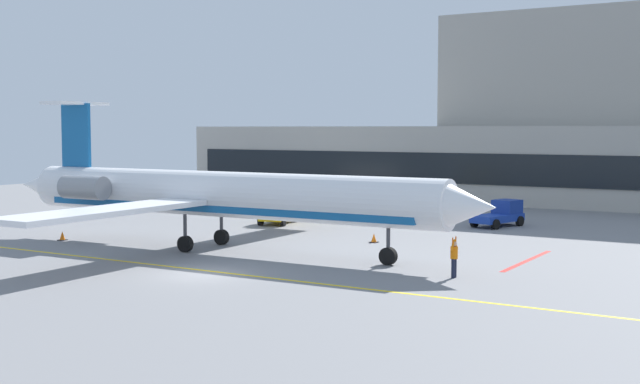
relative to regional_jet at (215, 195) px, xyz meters
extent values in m
cube|color=slate|center=(4.50, -6.60, -3.17)|extent=(120.00, 120.00, 0.10)
cube|color=yellow|center=(4.50, -5.80, -3.12)|extent=(108.00, 0.24, 0.01)
cube|color=red|center=(16.40, 5.20, -3.12)|extent=(0.30, 8.00, 0.01)
cube|color=#ADA89E|center=(10.30, 41.39, 0.40)|extent=(78.84, 15.98, 7.04)
cube|color=black|center=(10.30, 33.35, 0.12)|extent=(75.68, 0.12, 2.77)
cylinder|color=white|center=(0.55, 0.01, 0.04)|extent=(27.10, 3.16, 2.56)
cube|color=#145999|center=(0.55, 0.01, -0.66)|extent=(24.39, 2.85, 0.46)
cone|color=white|center=(14.97, 0.33, 0.04)|extent=(2.87, 2.57, 2.51)
cone|color=white|center=(-14.12, -0.31, 0.04)|extent=(3.38, 2.25, 2.18)
cube|color=white|center=(-1.19, 7.40, -0.34)|extent=(3.19, 12.35, 0.28)
cube|color=white|center=(-0.86, -7.44, -0.34)|extent=(3.19, 12.35, 0.28)
cylinder|color=gray|center=(-8.15, 1.84, 0.23)|extent=(3.11, 1.48, 1.41)
cylinder|color=gray|center=(-8.06, -2.20, 0.23)|extent=(3.11, 1.48, 1.41)
cube|color=#145999|center=(-10.80, -0.24, 3.30)|extent=(2.31, 0.29, 3.96)
cube|color=white|center=(-10.80, -0.24, 5.29)|extent=(1.88, 4.14, 0.20)
cylinder|color=#3F3F44|center=(10.83, 0.24, -1.73)|extent=(0.20, 0.20, 1.43)
cylinder|color=black|center=(10.83, 0.24, -2.67)|extent=(0.91, 0.37, 0.90)
cylinder|color=#3F3F44|center=(-0.83, 1.65, -1.73)|extent=(0.20, 0.20, 1.43)
cylinder|color=black|center=(-0.83, 1.65, -2.67)|extent=(0.91, 0.37, 0.90)
cylinder|color=#3F3F44|center=(-0.76, -1.68, -1.73)|extent=(0.20, 0.20, 1.43)
cylinder|color=black|center=(-0.76, -1.68, -2.67)|extent=(0.91, 0.37, 0.90)
cube|color=#E5B20C|center=(-4.03, 12.29, -2.43)|extent=(2.64, 4.20, 0.68)
cube|color=#C3970A|center=(-4.32, 13.34, -1.42)|extent=(1.86, 1.90, 1.33)
cylinder|color=black|center=(-5.20, 13.39, -2.77)|extent=(0.46, 0.75, 0.70)
cylinder|color=black|center=(-3.59, 13.83, -2.77)|extent=(0.46, 0.75, 0.70)
cylinder|color=black|center=(-4.48, 10.75, -2.77)|extent=(0.46, 0.75, 0.70)
cylinder|color=black|center=(-2.87, 11.19, -2.77)|extent=(0.46, 0.75, 0.70)
cube|color=#19389E|center=(10.04, 18.80, -2.51)|extent=(2.80, 4.51, 0.51)
cube|color=navy|center=(10.35, 19.93, -1.78)|extent=(1.96, 2.03, 0.95)
cylinder|color=black|center=(9.58, 20.44, -2.77)|extent=(0.45, 0.75, 0.70)
cylinder|color=black|center=(11.27, 19.98, -2.77)|extent=(0.45, 0.75, 0.70)
cylinder|color=black|center=(8.81, 17.61, -2.77)|extent=(0.45, 0.75, 0.70)
cylinder|color=black|center=(10.50, 17.15, -2.77)|extent=(0.45, 0.75, 0.70)
cylinder|color=white|center=(-12.20, 24.25, -1.52)|extent=(5.38, 2.63, 2.49)
sphere|color=white|center=(-9.54, 24.18, -1.52)|extent=(2.44, 2.44, 2.44)
sphere|color=white|center=(-14.86, 24.32, -1.52)|extent=(2.44, 2.44, 2.44)
cube|color=#59595B|center=(-13.80, 24.25, -2.94)|extent=(0.60, 2.24, 0.35)
cube|color=#59595B|center=(-10.61, 24.25, -2.94)|extent=(0.60, 2.24, 0.35)
cylinder|color=#191E33|center=(14.99, -1.25, -2.68)|extent=(0.18, 0.18, 0.88)
cylinder|color=#191E33|center=(15.01, -1.46, -2.68)|extent=(0.18, 0.18, 0.88)
cylinder|color=orange|center=(15.00, -1.35, -1.96)|extent=(0.34, 0.34, 0.56)
sphere|color=tan|center=(15.00, -1.35, -1.56)|extent=(0.24, 0.24, 0.24)
cylinder|color=orange|center=(14.99, -1.13, -1.60)|extent=(0.11, 0.39, 0.50)
cylinder|color=#F2590C|center=(14.99, -1.13, -1.38)|extent=(0.06, 0.06, 0.28)
cylinder|color=orange|center=(15.01, -1.57, -1.60)|extent=(0.11, 0.39, 0.50)
cylinder|color=#F2590C|center=(15.01, -1.57, -1.38)|extent=(0.06, 0.06, 0.28)
cone|color=orange|center=(6.42, 7.15, -2.84)|extent=(0.36, 0.36, 0.55)
cube|color=black|center=(6.42, 7.15, -3.10)|extent=(0.47, 0.47, 0.04)
cone|color=orange|center=(-10.37, -1.90, -2.84)|extent=(0.36, 0.36, 0.55)
cube|color=black|center=(-10.37, -1.90, -3.10)|extent=(0.47, 0.47, 0.04)
camera|label=1|loc=(29.23, -36.60, 3.73)|focal=46.37mm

